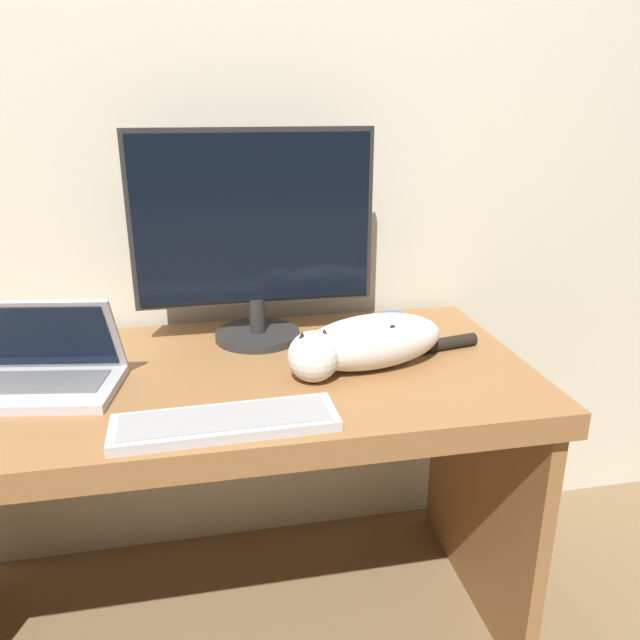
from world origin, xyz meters
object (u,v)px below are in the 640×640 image
monitor (253,235)px  laptop (40,372)px  external_keyboard (225,422)px  cat (364,343)px

monitor → laptop: monitor is taller
monitor → laptop: 0.58m
laptop → external_keyboard: size_ratio=0.82×
monitor → cat: 0.39m
monitor → laptop: bearing=-156.1°
monitor → cat: monitor is taller
monitor → external_keyboard: (-0.11, -0.46, -0.26)m
external_keyboard → cat: (0.33, 0.22, 0.05)m
monitor → laptop: size_ratio=1.70×
external_keyboard → cat: 0.40m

